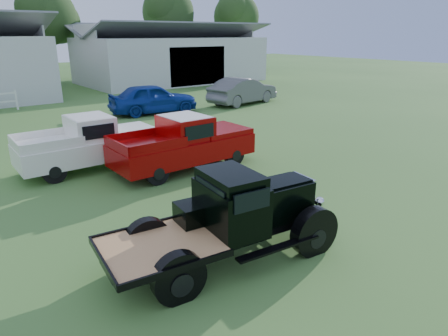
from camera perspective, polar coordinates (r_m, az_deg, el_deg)
ground at (r=9.90m, az=3.39°, el=-7.77°), size 120.00×120.00×0.00m
shed_right at (r=39.10m, az=-7.57°, el=15.94°), size 16.80×9.20×5.20m
tree_c at (r=41.09m, az=-23.67°, el=17.39°), size 5.40×5.40×9.00m
tree_d at (r=47.13m, az=-7.88°, el=19.30°), size 6.00×6.00×10.00m
tree_e at (r=50.08m, az=1.75°, el=19.13°), size 5.70×5.70×9.50m
vintage_flatbed at (r=7.99m, az=0.38°, el=-7.08°), size 4.91×2.42×1.87m
red_pickup at (r=13.51m, az=-5.85°, el=3.65°), size 5.05×1.98×1.83m
white_pickup at (r=14.27m, az=-18.74°, el=3.41°), size 4.81×1.92×1.76m
misc_car_blue at (r=23.54m, az=-10.09°, el=9.75°), size 5.21×2.74×1.69m
misc_car_grey at (r=26.43m, az=2.73°, el=10.96°), size 5.31×2.56×1.68m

